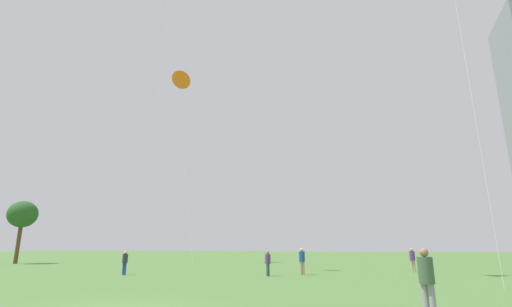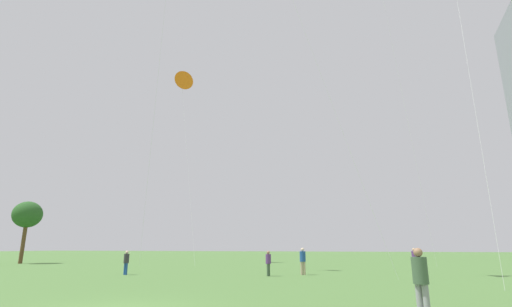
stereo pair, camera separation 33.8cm
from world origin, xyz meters
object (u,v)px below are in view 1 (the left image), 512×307
Objects in this scene: person_standing_3 at (412,258)px; kite_flying_0 at (179,82)px; person_standing_1 at (302,259)px; person_standing_2 at (427,277)px; person_standing_0 at (268,261)px; park_tree_0 at (23,215)px; person_standing_5 at (125,261)px.

kite_flying_0 reaches higher than person_standing_3.
person_standing_2 is at bearing 94.52° from person_standing_1.
person_standing_0 is 0.89× the size of person_standing_1.
park_tree_0 reaches higher than person_standing_3.
park_tree_0 is at bearing 86.21° from person_standing_0.
person_standing_0 is 0.90× the size of person_standing_3.
person_standing_5 is 0.06× the size of kite_flying_0.
kite_flying_0 is (-16.01, 16.43, 21.92)m from person_standing_0.
kite_flying_0 is at bearing -22.49° from person_standing_2.
person_standing_2 is (5.54, -14.25, 0.02)m from person_standing_1.
park_tree_0 reaches higher than person_standing_2.
park_tree_0 reaches higher than person_standing_5.
park_tree_0 is at bearing 167.99° from person_standing_5.
kite_flying_0 reaches higher than person_standing_1.
person_standing_3 is 0.07× the size of kite_flying_0.
park_tree_0 is at bearing 5.72° from person_standing_3.
person_standing_1 is 11.71m from person_standing_5.
person_standing_3 is 0.25× the size of park_tree_0.
person_standing_1 is 33.74m from park_tree_0.
park_tree_0 is (-30.67, 9.25, 4.38)m from person_standing_0.
person_standing_5 is at bearing -27.10° from park_tree_0.
person_standing_2 is 19.30m from person_standing_3.
person_standing_1 is at bearing 43.35° from person_standing_3.
person_standing_1 is 0.07× the size of kite_flying_0.
person_standing_1 is 31.87m from kite_flying_0.
person_standing_1 is at bearing -13.13° from park_tree_0.
person_standing_3 reaches higher than person_standing_0.
person_standing_2 reaches higher than person_standing_0.
person_standing_2 is 0.07× the size of kite_flying_0.
person_standing_5 is at bearing -0.17° from person_standing_1.
kite_flying_0 reaches higher than park_tree_0.
person_standing_0 is 32.33m from park_tree_0.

